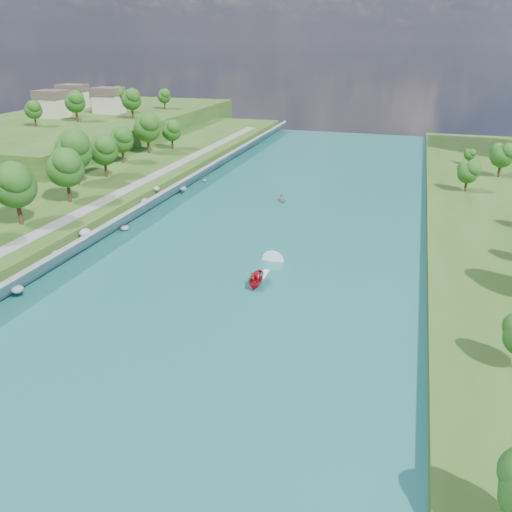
% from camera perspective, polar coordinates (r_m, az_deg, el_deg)
% --- Properties ---
extents(ground, '(260.00, 260.00, 0.00)m').
position_cam_1_polar(ground, '(65.77, -5.66, -5.82)').
color(ground, '#2D5119').
rests_on(ground, ground).
extents(river_water, '(55.00, 240.00, 0.10)m').
position_cam_1_polar(river_water, '(82.62, -0.35, 0.66)').
color(river_water, '#165457').
rests_on(river_water, ground).
extents(berm_west, '(45.00, 240.00, 3.50)m').
position_cam_1_polar(berm_west, '(107.41, -26.77, 4.50)').
color(berm_west, '#2D5119').
rests_on(berm_west, ground).
extents(ridge_west, '(60.00, 120.00, 9.00)m').
position_cam_1_polar(ridge_west, '(183.59, -18.60, 13.61)').
color(ridge_west, '#2D5119').
rests_on(ridge_west, ground).
extents(riprap_bank, '(4.19, 236.00, 4.25)m').
position_cam_1_polar(riprap_bank, '(91.81, -16.16, 3.26)').
color(riprap_bank, slate).
rests_on(riprap_bank, ground).
extents(riverside_path, '(3.00, 200.00, 0.10)m').
position_cam_1_polar(riverside_path, '(95.80, -19.28, 4.79)').
color(riverside_path, gray).
rests_on(riverside_path, berm_west).
extents(ridge_houses, '(29.50, 29.50, 8.40)m').
position_cam_1_polar(ridge_houses, '(190.11, -19.66, 16.47)').
color(ridge_houses, beige).
rests_on(ridge_houses, ridge_west).
extents(trees_ridge, '(24.78, 52.92, 10.92)m').
position_cam_1_polar(trees_ridge, '(174.23, -16.71, 16.57)').
color(trees_ridge, '#284913').
rests_on(trees_ridge, ridge_west).
extents(motorboat, '(3.60, 19.07, 2.14)m').
position_cam_1_polar(motorboat, '(71.51, 0.32, -2.39)').
color(motorboat, '#B00E20').
rests_on(motorboat, river_water).
extents(raft, '(3.27, 3.55, 1.65)m').
position_cam_1_polar(raft, '(108.16, 2.93, 6.42)').
color(raft, gray).
rests_on(raft, river_water).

